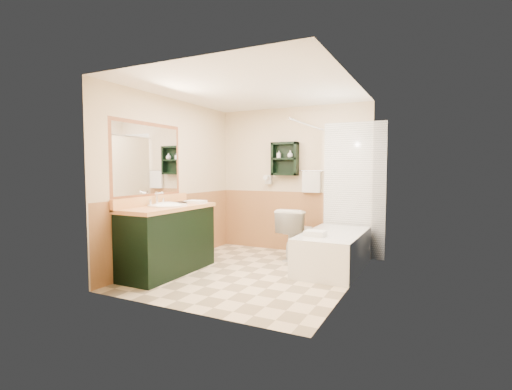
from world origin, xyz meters
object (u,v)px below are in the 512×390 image
(hair_dryer, at_px, (269,180))
(bathtub, at_px, (333,251))
(vanity, at_px, (168,239))
(vanity_book, at_px, (175,195))
(soap_bottle_a, at_px, (279,156))
(wall_shelf, at_px, (285,159))
(toilet, at_px, (298,234))
(soap_bottle_b, at_px, (290,155))

(hair_dryer, xyz_separation_m, bathtub, (1.33, -0.76, -0.95))
(hair_dryer, height_order, bathtub, hair_dryer)
(vanity, xyz_separation_m, vanity_book, (-0.17, 0.37, 0.57))
(soap_bottle_a, bearing_deg, wall_shelf, 2.81)
(wall_shelf, relative_size, vanity_book, 2.24)
(hair_dryer, xyz_separation_m, soap_bottle_a, (0.20, -0.03, 0.39))
(bathtub, bearing_deg, toilet, 150.53)
(hair_dryer, distance_m, soap_bottle_b, 0.57)
(vanity, distance_m, soap_bottle_b, 2.43)
(soap_bottle_a, relative_size, soap_bottle_b, 0.99)
(wall_shelf, bearing_deg, vanity, -115.25)
(vanity_book, xyz_separation_m, soap_bottle_a, (0.96, 1.52, 0.58))
(bathtub, bearing_deg, vanity, -148.86)
(hair_dryer, height_order, soap_bottle_a, soap_bottle_a)
(wall_shelf, bearing_deg, toilet, -44.84)
(toilet, distance_m, soap_bottle_a, 1.35)
(soap_bottle_b, bearing_deg, toilet, -53.19)
(toilet, height_order, soap_bottle_a, soap_bottle_a)
(soap_bottle_a, bearing_deg, vanity, -112.74)
(vanity, bearing_deg, vanity_book, 114.12)
(hair_dryer, bearing_deg, toilet, -30.37)
(vanity_book, bearing_deg, vanity, -57.65)
(wall_shelf, distance_m, soap_bottle_b, 0.12)
(vanity_book, distance_m, soap_bottle_b, 2.00)
(wall_shelf, distance_m, vanity, 2.37)
(toilet, bearing_deg, soap_bottle_b, -49.27)
(toilet, distance_m, soap_bottle_b, 1.31)
(wall_shelf, bearing_deg, soap_bottle_a, -177.19)
(bathtub, bearing_deg, hair_dryer, 150.08)
(hair_dryer, distance_m, vanity_book, 1.74)
(vanity, height_order, soap_bottle_a, soap_bottle_a)
(bathtub, xyz_separation_m, vanity_book, (-2.08, -0.79, 0.76))
(vanity, height_order, bathtub, vanity)
(wall_shelf, distance_m, toilet, 1.28)
(hair_dryer, xyz_separation_m, vanity, (-0.59, -1.92, -0.75))
(hair_dryer, height_order, toilet, hair_dryer)
(vanity, relative_size, soap_bottle_b, 11.68)
(vanity_book, relative_size, soap_bottle_a, 2.04)
(vanity, relative_size, bathtub, 0.94)
(soap_bottle_b, bearing_deg, soap_bottle_a, 180.00)
(wall_shelf, relative_size, soap_bottle_b, 4.55)
(hair_dryer, relative_size, vanity, 0.17)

